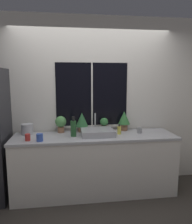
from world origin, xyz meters
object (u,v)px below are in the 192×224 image
at_px(mug_red, 28,137).
at_px(potted_plant_center_right, 104,124).
at_px(bottle_tall, 73,128).
at_px(mug_blue, 40,138).
at_px(potted_plant_far_right, 124,119).
at_px(kettle, 27,129).
at_px(sink, 97,132).
at_px(potted_plant_far_left, 61,123).
at_px(mug_grey, 139,130).
at_px(potted_plant_center_left, 82,121).
at_px(soap_bottle, 119,130).

bearing_deg(mug_red, potted_plant_center_right, 19.59).
xyz_separation_m(bottle_tall, mug_blue, (-0.46, -0.19, -0.07)).
bearing_deg(mug_red, potted_plant_far_right, 15.41).
height_order(potted_plant_center_right, bottle_tall, bottle_tall).
xyz_separation_m(mug_blue, kettle, (-0.22, 0.39, 0.04)).
xyz_separation_m(potted_plant_far_right, mug_blue, (-1.28, -0.45, -0.13)).
bearing_deg(bottle_tall, kettle, 163.57).
bearing_deg(mug_blue, mug_red, 163.88).
bearing_deg(potted_plant_far_right, sink, -153.12).
relative_size(potted_plant_far_left, mug_blue, 2.53).
bearing_deg(mug_red, mug_grey, 7.02).
relative_size(sink, potted_plant_center_left, 1.55).
bearing_deg(potted_plant_far_left, soap_bottle, -14.68).
xyz_separation_m(potted_plant_center_left, mug_grey, (0.88, -0.20, -0.13)).
height_order(soap_bottle, mug_grey, soap_bottle).
bearing_deg(potted_plant_far_right, potted_plant_far_left, 180.00).
bearing_deg(soap_bottle, potted_plant_center_left, 157.25).
relative_size(soap_bottle, mug_grey, 1.78).
relative_size(potted_plant_far_right, bottle_tall, 1.06).
relative_size(sink, kettle, 2.64).
relative_size(potted_plant_far_left, bottle_tall, 0.87).
relative_size(potted_plant_center_left, kettle, 1.70).
bearing_deg(sink, potted_plant_far_right, 26.88).
height_order(potted_plant_far_left, mug_red, potted_plant_far_left).
relative_size(potted_plant_far_left, soap_bottle, 1.66).
bearing_deg(sink, mug_grey, 3.67).
bearing_deg(potted_plant_center_left, mug_blue, -143.37).
xyz_separation_m(sink, potted_plant_far_right, (0.47, 0.24, 0.14)).
bearing_deg(potted_plant_center_left, kettle, -175.84).
bearing_deg(potted_plant_center_right, mug_blue, -154.97).
height_order(potted_plant_center_left, mug_grey, potted_plant_center_left).
relative_size(sink, bottle_tall, 1.61).
bearing_deg(bottle_tall, potted_plant_far_right, 17.59).
bearing_deg(soap_bottle, sink, -178.22).
relative_size(potted_plant_far_left, kettle, 1.43).
height_order(sink, potted_plant_center_left, potted_plant_center_left).
bearing_deg(bottle_tall, mug_grey, 3.61).
bearing_deg(sink, kettle, 170.13).
xyz_separation_m(sink, bottle_tall, (-0.35, -0.02, 0.08)).
distance_m(sink, mug_blue, 0.84).
xyz_separation_m(potted_plant_center_left, bottle_tall, (-0.14, -0.26, -0.05)).
bearing_deg(potted_plant_center_left, potted_plant_far_right, 0.00).
height_order(potted_plant_center_left, potted_plant_center_right, potted_plant_center_left).
relative_size(mug_blue, kettle, 0.56).
bearing_deg(potted_plant_center_right, potted_plant_center_left, 180.00).
bearing_deg(soap_bottle, bottle_tall, -177.34).
bearing_deg(mug_red, soap_bottle, 7.37).
height_order(potted_plant_center_right, soap_bottle, potted_plant_center_right).
distance_m(soap_bottle, mug_red, 1.32).
height_order(sink, kettle, sink).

